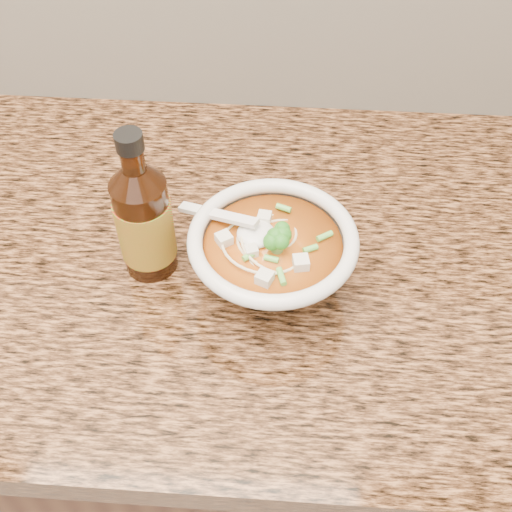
{
  "coord_description": "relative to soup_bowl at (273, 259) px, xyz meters",
  "views": [
    {
      "loc": [
        0.3,
        1.1,
        1.54
      ],
      "look_at": [
        0.26,
        1.61,
        0.95
      ],
      "focal_mm": 45.0,
      "sensor_mm": 36.0,
      "label": 1
    }
  ],
  "objects": [
    {
      "name": "cabinet",
      "position": [
        -0.28,
        0.07,
        -0.52
      ],
      "size": [
        4.0,
        0.65,
        0.86
      ],
      "primitive_type": "cube",
      "color": "#351A10",
      "rests_on": "ground"
    },
    {
      "name": "counter_slab",
      "position": [
        -0.28,
        0.07,
        -0.07
      ],
      "size": [
        4.0,
        0.68,
        0.04
      ],
      "primitive_type": "cube",
      "color": "#9A6238",
      "rests_on": "cabinet"
    },
    {
      "name": "soup_bowl",
      "position": [
        0.0,
        0.0,
        0.0
      ],
      "size": [
        0.22,
        0.2,
        0.11
      ],
      "rotation": [
        0.0,
        0.0,
        -0.29
      ],
      "color": "white",
      "rests_on": "counter_slab"
    },
    {
      "name": "hot_sauce_bottle",
      "position": [
        -0.16,
        0.02,
        0.03
      ],
      "size": [
        0.07,
        0.07,
        0.21
      ],
      "rotation": [
        0.0,
        0.0,
        -0.03
      ],
      "color": "#3A1907",
      "rests_on": "counter_slab"
    }
  ]
}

